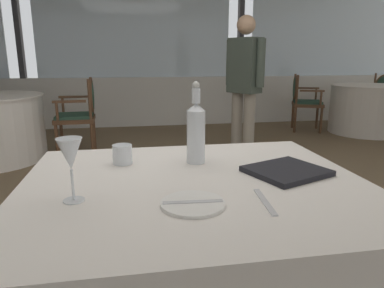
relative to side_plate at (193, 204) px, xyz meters
The scene contains 15 objects.
ground_plane 1.31m from the side_plate, 92.88° to the left, with size 15.10×15.10×0.00m, color #756047.
window_wall_far 5.31m from the side_plate, 90.58° to the left, with size 11.62×0.14×2.94m.
foreground_table 0.44m from the side_plate, 77.72° to the left, with size 1.21×1.03×0.76m.
side_plate is the anchor object (origin of this frame).
butter_knife 0.01m from the side_plate, behind, with size 0.18×0.02×0.00m, color silver.
dinner_fork 0.22m from the side_plate, ahead, with size 0.20×0.02×0.00m, color silver.
water_bottle 0.45m from the side_plate, 78.41° to the left, with size 0.08×0.08×0.33m.
wine_glass 0.39m from the side_plate, 165.06° to the left, with size 0.08×0.08×0.20m.
water_tumbler 0.51m from the side_plate, 114.60° to the left, with size 0.08×0.08×0.08m, color white.
menu_book 0.46m from the side_plate, 29.83° to the left, with size 0.26×0.23×0.02m, color black.
dining_chair_0_2 3.55m from the side_plate, 102.48° to the left, with size 0.49×0.55×0.94m.
background_table_1 5.42m from the side_plate, 48.96° to the left, with size 1.17×1.17×0.76m.
dining_chair_1_0 5.14m from the side_plate, 59.53° to the left, with size 0.59×0.63×0.92m.
dining_chair_1_2 6.40m from the side_plate, 47.53° to the left, with size 0.65×0.66×0.90m.
diner_person_0 3.10m from the side_plate, 69.29° to the left, with size 0.36×0.46×1.63m.
Camera 1 is at (-0.11, -2.01, 1.19)m, focal length 32.91 mm.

